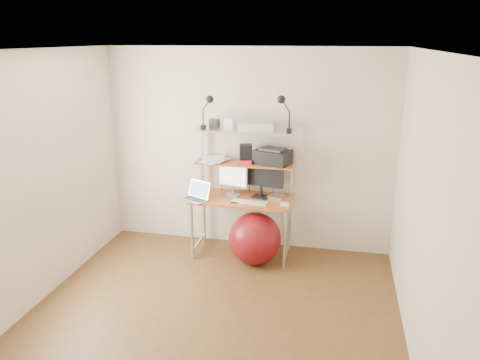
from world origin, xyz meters
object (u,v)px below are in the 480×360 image
object	(u,v)px
laptop	(197,196)
exercise_ball	(255,239)
monitor_black	(261,175)
monitor_silver	(233,178)
printer	(273,156)

from	to	relation	value
laptop	exercise_ball	xyz separation A→B (m)	(0.72, -0.04, -0.47)
monitor_black	laptop	xyz separation A→B (m)	(-0.73, -0.25, -0.23)
monitor_silver	exercise_ball	distance (m)	0.78
laptop	exercise_ball	world-z (taller)	laptop
exercise_ball	monitor_silver	bearing A→B (deg)	139.69
monitor_black	exercise_ball	xyz separation A→B (m)	(-0.02, -0.29, -0.71)
monitor_black	exercise_ball	distance (m)	0.76
monitor_silver	exercise_ball	bearing A→B (deg)	-29.68
exercise_ball	monitor_black	bearing A→B (deg)	86.47
monitor_silver	monitor_black	world-z (taller)	monitor_black
monitor_black	exercise_ball	world-z (taller)	monitor_black
printer	exercise_ball	world-z (taller)	printer
monitor_silver	printer	size ratio (longest dim) A/B	0.90
monitor_black	printer	size ratio (longest dim) A/B	1.18
monitor_silver	exercise_ball	xyz separation A→B (m)	(0.33, -0.28, -0.65)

